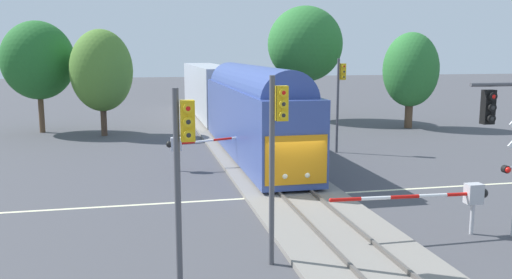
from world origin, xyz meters
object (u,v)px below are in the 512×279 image
Objects in this scene: traffic_signal_far_side at (340,90)px; maple_right_background at (411,70)px; traffic_signal_near_left at (183,161)px; pine_left_background at (38,60)px; oak_behind_train at (101,71)px; commuter_train at (227,97)px; elm_centre_background at (305,44)px; crossing_gate_far at (187,144)px; crossing_gate_near at (457,196)px; traffic_signal_median at (277,140)px.

maple_right_background is (9.51, 8.99, 0.86)m from traffic_signal_far_side.
traffic_signal_near_left is 32.22m from pine_left_background.
oak_behind_train is 0.92× the size of pine_left_background.
elm_centre_background reaches higher than commuter_train.
traffic_signal_near_left is at bearing -111.93° from elm_centre_background.
elm_centre_background reaches higher than oak_behind_train.
crossing_gate_far is 15.33m from traffic_signal_near_left.
traffic_signal_near_left is (-9.51, -2.99, 2.24)m from crossing_gate_near.
commuter_train is 10.94m from traffic_signal_far_side.
elm_centre_background is at bearing 71.39° from traffic_signal_median.
traffic_signal_far_side is 1.08× the size of traffic_signal_near_left.
traffic_signal_far_side is 0.74× the size of oak_behind_train.
commuter_train is 7.01× the size of traffic_signal_far_side.
crossing_gate_far is 0.65× the size of pine_left_background.
traffic_signal_near_left is 0.69× the size of oak_behind_train.
traffic_signal_median is at bearing 32.98° from traffic_signal_near_left.
traffic_signal_far_side is at bearing -34.17° from oak_behind_train.
traffic_signal_near_left is 34.16m from maple_right_background.
traffic_signal_far_side is at bearing -99.20° from elm_centre_background.
crossing_gate_far is (-8.16, 12.12, 0.03)m from crossing_gate_near.
elm_centre_background is (8.10, 6.08, 4.09)m from commuter_train.
traffic_signal_near_left is 0.63× the size of pine_left_background.
traffic_signal_near_left reaches higher than crossing_gate_far.
crossing_gate_near is 1.04× the size of crossing_gate_far.
pine_left_background is at bearing 122.10° from crossing_gate_far.
traffic_signal_median is (1.49, -13.27, 2.33)m from crossing_gate_far.
crossing_gate_far is 22.87m from elm_centre_background.
traffic_signal_near_left is at bearing -147.02° from traffic_signal_median.
pine_left_background reaches higher than crossing_gate_far.
maple_right_background is (15.12, -0.33, 1.97)m from commuter_train.
traffic_signal_median is at bearing -83.59° from crossing_gate_far.
oak_behind_train reaches higher than traffic_signal_median.
traffic_signal_near_left is (-5.45, -27.58, 0.85)m from commuter_train.
maple_right_background is at bearing -7.30° from pine_left_background.
oak_behind_train is at bearing 104.02° from traffic_signal_median.
crossing_gate_far is 19.20m from pine_left_background.
traffic_signal_median is 33.73m from elm_centre_background.
traffic_signal_median is 1.03× the size of traffic_signal_near_left.
maple_right_background reaches higher than crossing_gate_far.
commuter_train is 9.49m from oak_behind_train.
traffic_signal_median is 0.65× the size of pine_left_background.
pine_left_background is at bearing 166.39° from commuter_train.
pine_left_background reaches higher than commuter_train.
oak_behind_train is at bearing -28.81° from pine_left_background.
commuter_train is at bearing 121.00° from traffic_signal_far_side.
traffic_signal_median is at bearing -116.60° from traffic_signal_far_side.
elm_centre_background is at bearing 6.89° from pine_left_background.
pine_left_background is at bearing 172.70° from maple_right_background.
elm_centre_background is (4.05, 30.67, 5.48)m from crossing_gate_near.
crossing_gate_near is at bearing -62.33° from oak_behind_train.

